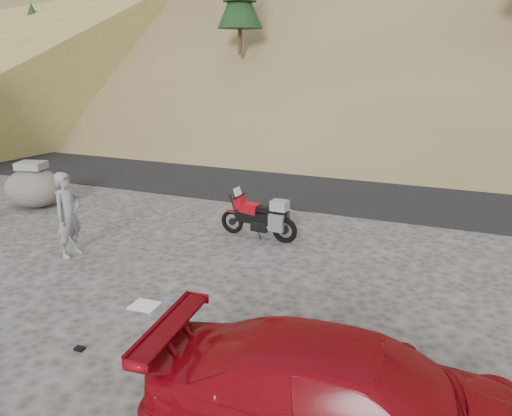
{
  "coord_description": "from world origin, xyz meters",
  "views": [
    {
      "loc": [
        5.65,
        -7.33,
        4.21
      ],
      "look_at": [
        1.64,
        2.29,
        1.0
      ],
      "focal_mm": 35.0,
      "sensor_mm": 36.0,
      "label": 1
    }
  ],
  "objects": [
    {
      "name": "man",
      "position": [
        -1.97,
        0.49,
        0.0
      ],
      "size": [
        0.46,
        0.69,
        1.86
      ],
      "primitive_type": "imported",
      "rotation": [
        0.0,
        0.0,
        1.55
      ],
      "color": "gray",
      "rests_on": "ground"
    },
    {
      "name": "gear_funnel",
      "position": [
        3.12,
        -1.23,
        0.09
      ],
      "size": [
        0.15,
        0.15,
        0.18
      ],
      "primitive_type": "cone",
      "rotation": [
        0.0,
        0.0,
        0.08
      ],
      "color": "#B20B1C",
      "rests_on": "ground"
    },
    {
      "name": "motorcycle",
      "position": [
        1.46,
        3.07,
        0.51
      ],
      "size": [
        2.01,
        0.66,
        1.19
      ],
      "rotation": [
        0.0,
        0.0,
        -0.07
      ],
      "color": "black",
      "rests_on": "ground"
    },
    {
      "name": "gear_bottle",
      "position": [
        3.21,
        -1.34,
        0.1
      ],
      "size": [
        0.09,
        0.09,
        0.2
      ],
      "primitive_type": "cylinder",
      "rotation": [
        0.0,
        0.0,
        -0.37
      ],
      "color": "#1C4BA9",
      "rests_on": "ground"
    },
    {
      "name": "ground",
      "position": [
        0.0,
        0.0,
        0.0
      ],
      "size": [
        140.0,
        140.0,
        0.0
      ],
      "primitive_type": "plane",
      "color": "#43413D",
      "rests_on": "ground"
    },
    {
      "name": "boulder",
      "position": [
        -5.54,
        2.98,
        0.57
      ],
      "size": [
        1.78,
        1.54,
        1.29
      ],
      "rotation": [
        0.0,
        0.0,
        0.05
      ],
      "color": "#504A44",
      "rests_on": "ground"
    },
    {
      "name": "gear_white_cloth",
      "position": [
        0.83,
        -0.85,
        0.01
      ],
      "size": [
        0.49,
        0.44,
        0.02
      ],
      "primitive_type": "cube",
      "rotation": [
        0.0,
        0.0,
        0.05
      ],
      "color": "white",
      "rests_on": "ground"
    },
    {
      "name": "gear_glove_a",
      "position": [
        0.73,
        -2.36,
        0.02
      ],
      "size": [
        0.15,
        0.1,
        0.04
      ],
      "primitive_type": "cube",
      "rotation": [
        0.0,
        0.0,
        -0.0
      ],
      "color": "black",
      "rests_on": "ground"
    },
    {
      "name": "gear_blue_mat",
      "position": [
        1.57,
        -0.69,
        0.09
      ],
      "size": [
        0.47,
        0.32,
        0.17
      ],
      "primitive_type": "cylinder",
      "rotation": [
        0.0,
        1.57,
        0.38
      ],
      "color": "#1C4BA9",
      "rests_on": "ground"
    },
    {
      "name": "road",
      "position": [
        0.0,
        9.0,
        0.0
      ],
      "size": [
        120.0,
        7.0,
        0.05
      ],
      "primitive_type": "cube",
      "color": "black",
      "rests_on": "ground"
    }
  ]
}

